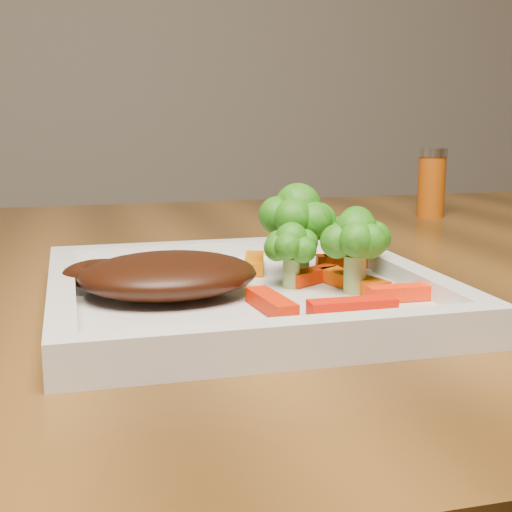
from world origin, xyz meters
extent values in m
cube|color=silver|center=(-0.19, -0.12, 0.76)|extent=(0.27, 0.27, 0.01)
ellipsoid|color=black|center=(-0.24, -0.12, 0.78)|extent=(0.13, 0.10, 0.03)
cube|color=red|center=(-0.14, -0.20, 0.77)|extent=(0.06, 0.02, 0.01)
cube|color=#FF2804|center=(-0.09, -0.18, 0.77)|extent=(0.05, 0.02, 0.01)
cube|color=red|center=(-0.19, -0.18, 0.77)|extent=(0.02, 0.06, 0.01)
cube|color=#F24003|center=(-0.08, -0.07, 0.77)|extent=(0.05, 0.02, 0.01)
cube|color=#C86003|center=(-0.17, -0.06, 0.77)|extent=(0.03, 0.06, 0.01)
cube|color=#F15303|center=(-0.11, -0.14, 0.77)|extent=(0.03, 0.07, 0.01)
cube|color=red|center=(-0.13, -0.11, 0.77)|extent=(0.05, 0.04, 0.01)
cylinder|color=#A14408|center=(0.16, 0.25, 0.80)|extent=(0.04, 0.04, 0.09)
cube|color=#D53A03|center=(-0.09, -0.07, 0.77)|extent=(0.06, 0.02, 0.01)
camera|label=1|loc=(-0.31, -0.61, 0.89)|focal=50.00mm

